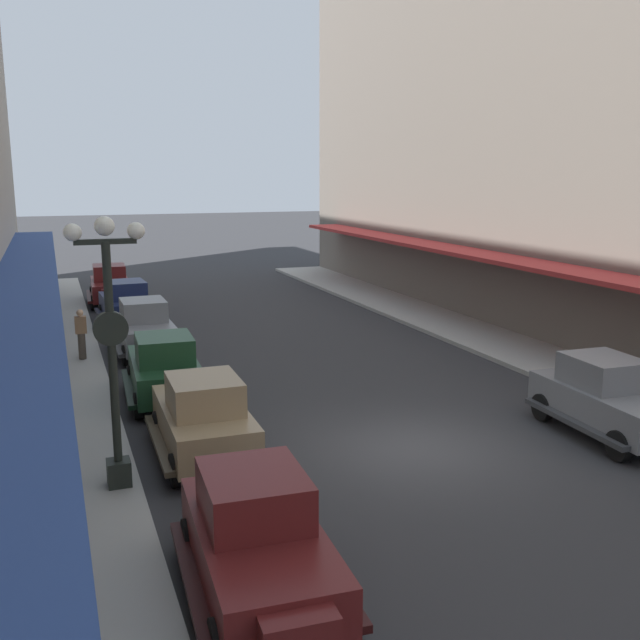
% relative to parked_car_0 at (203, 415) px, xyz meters
% --- Properties ---
extents(ground_plane, '(200.00, 200.00, 0.00)m').
position_rel_parked_car_0_xyz_m(ground_plane, '(4.50, -1.18, -0.94)').
color(ground_plane, '#2D2D30').
extents(sidewalk_left, '(3.00, 60.00, 0.15)m').
position_rel_parked_car_0_xyz_m(sidewalk_left, '(-3.00, -1.18, -0.87)').
color(sidewalk_left, '#A8A59E').
rests_on(sidewalk_left, ground).
extents(parked_car_0, '(2.20, 4.28, 1.84)m').
position_rel_parked_car_0_xyz_m(parked_car_0, '(0.00, 0.00, 0.00)').
color(parked_car_0, '#997F5B').
rests_on(parked_car_0, ground).
extents(parked_car_1, '(2.31, 4.32, 1.84)m').
position_rel_parked_car_0_xyz_m(parked_car_1, '(-0.34, -5.50, 0.00)').
color(parked_car_1, '#591919').
rests_on(parked_car_1, ground).
extents(parked_car_2, '(2.17, 4.27, 1.84)m').
position_rel_parked_car_0_xyz_m(parked_car_2, '(-0.01, 9.78, 0.00)').
color(parked_car_2, slate).
rests_on(parked_car_2, ground).
extents(parked_car_3, '(2.31, 4.32, 1.84)m').
position_rel_parked_car_0_xyz_m(parked_car_3, '(-0.18, 4.33, 0.00)').
color(parked_car_3, '#193D23').
rests_on(parked_car_3, ground).
extents(parked_car_4, '(2.29, 4.31, 1.84)m').
position_rel_parked_car_0_xyz_m(parked_car_4, '(9.14, -2.00, 0.00)').
color(parked_car_4, slate).
rests_on(parked_car_4, ground).
extents(parked_car_5, '(2.31, 4.32, 1.84)m').
position_rel_parked_car_0_xyz_m(parked_car_5, '(-0.12, 14.92, 0.00)').
color(parked_car_5, '#19234C').
rests_on(parked_car_5, ground).
extents(parked_car_6, '(2.26, 4.30, 1.84)m').
position_rel_parked_car_0_xyz_m(parked_car_6, '(-0.33, 20.13, 0.00)').
color(parked_car_6, '#591919').
rests_on(parked_car_6, ground).
extents(lamp_post_with_clock, '(1.42, 0.44, 5.16)m').
position_rel_parked_car_0_xyz_m(lamp_post_with_clock, '(-1.90, -1.18, 2.04)').
color(lamp_post_with_clock, black).
rests_on(lamp_post_with_clock, sidewalk_left).
extents(fire_hydrant, '(0.24, 0.24, 0.82)m').
position_rel_parked_car_0_xyz_m(fire_hydrant, '(10.85, 1.40, -0.38)').
color(fire_hydrant, '#B21E19').
rests_on(fire_hydrant, sidewalk_right).
extents(pedestrian_0, '(0.36, 0.24, 1.64)m').
position_rel_parked_car_0_xyz_m(pedestrian_0, '(-3.38, -0.08, 0.05)').
color(pedestrian_0, slate).
rests_on(pedestrian_0, sidewalk_left).
extents(pedestrian_1, '(0.36, 0.28, 1.67)m').
position_rel_parked_car_0_xyz_m(pedestrian_1, '(-3.55, 2.90, 0.07)').
color(pedestrian_1, '#2D2D33').
rests_on(pedestrian_1, sidewalk_left).
extents(pedestrian_2, '(0.36, 0.28, 1.67)m').
position_rel_parked_car_0_xyz_m(pedestrian_2, '(-3.85, -2.16, 0.07)').
color(pedestrian_2, '#4C4238').
rests_on(pedestrian_2, sidewalk_left).
extents(pedestrian_3, '(0.36, 0.24, 1.64)m').
position_rel_parked_car_0_xyz_m(pedestrian_3, '(-2.10, 9.19, 0.05)').
color(pedestrian_3, '#4C4238').
rests_on(pedestrian_3, sidewalk_left).
extents(pedestrian_5, '(0.36, 0.28, 1.67)m').
position_rel_parked_car_0_xyz_m(pedestrian_5, '(-2.89, -0.95, 0.07)').
color(pedestrian_5, '#4C4238').
rests_on(pedestrian_5, sidewalk_left).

